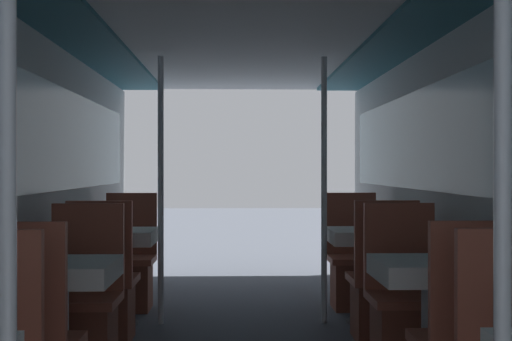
% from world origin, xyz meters
% --- Properties ---
extents(wall_left, '(0.05, 8.27, 2.06)m').
position_xyz_m(wall_left, '(-1.33, 2.74, 1.09)').
color(wall_left, silver).
rests_on(wall_left, ground_plane).
extents(wall_right, '(0.05, 8.27, 2.06)m').
position_xyz_m(wall_right, '(1.33, 2.74, 1.09)').
color(wall_right, silver).
rests_on(wall_right, ground_plane).
extents(ceiling_panel, '(2.66, 8.27, 0.07)m').
position_xyz_m(ceiling_panel, '(0.00, 2.74, 2.10)').
color(ceiling_panel, silver).
rests_on(ceiling_panel, wall_left).
extents(support_pole_left_0, '(0.05, 0.05, 2.06)m').
position_xyz_m(support_pole_left_0, '(-0.63, 0.63, 1.03)').
color(support_pole_left_0, silver).
rests_on(support_pole_left_0, ground_plane).
extents(dining_table_left_1, '(0.57, 0.57, 0.72)m').
position_xyz_m(dining_table_left_1, '(-0.96, 2.47, 0.60)').
color(dining_table_left_1, '#4C4C51').
rests_on(dining_table_left_1, ground_plane).
extents(chair_left_far_1, '(0.44, 0.44, 0.98)m').
position_xyz_m(chair_left_far_1, '(-0.96, 3.04, 0.29)').
color(chair_left_far_1, brown).
rests_on(chair_left_far_1, ground_plane).
extents(dining_table_left_2, '(0.57, 0.57, 0.72)m').
position_xyz_m(dining_table_left_2, '(-0.96, 4.31, 0.60)').
color(dining_table_left_2, '#4C4C51').
rests_on(dining_table_left_2, ground_plane).
extents(chair_left_near_2, '(0.44, 0.44, 0.98)m').
position_xyz_m(chair_left_near_2, '(-0.96, 3.74, 0.29)').
color(chair_left_near_2, brown).
rests_on(chair_left_near_2, ground_plane).
extents(chair_left_far_2, '(0.44, 0.44, 0.98)m').
position_xyz_m(chair_left_far_2, '(-0.96, 4.88, 0.29)').
color(chair_left_far_2, brown).
rests_on(chair_left_far_2, ground_plane).
extents(support_pole_left_2, '(0.05, 0.05, 2.06)m').
position_xyz_m(support_pole_left_2, '(-0.63, 4.31, 1.03)').
color(support_pole_left_2, silver).
rests_on(support_pole_left_2, ground_plane).
extents(support_pole_right_0, '(0.05, 0.05, 2.06)m').
position_xyz_m(support_pole_right_0, '(0.63, 0.63, 1.03)').
color(support_pole_right_0, silver).
rests_on(support_pole_right_0, ground_plane).
extents(dining_table_right_1, '(0.57, 0.57, 0.72)m').
position_xyz_m(dining_table_right_1, '(0.96, 2.47, 0.60)').
color(dining_table_right_1, '#4C4C51').
rests_on(dining_table_right_1, ground_plane).
extents(chair_right_far_1, '(0.44, 0.44, 0.98)m').
position_xyz_m(chair_right_far_1, '(0.96, 3.04, 0.29)').
color(chair_right_far_1, brown).
rests_on(chair_right_far_1, ground_plane).
extents(dining_table_right_2, '(0.57, 0.57, 0.72)m').
position_xyz_m(dining_table_right_2, '(0.96, 4.31, 0.60)').
color(dining_table_right_2, '#4C4C51').
rests_on(dining_table_right_2, ground_plane).
extents(chair_right_near_2, '(0.44, 0.44, 0.98)m').
position_xyz_m(chair_right_near_2, '(0.96, 3.74, 0.29)').
color(chair_right_near_2, brown).
rests_on(chair_right_near_2, ground_plane).
extents(chair_right_far_2, '(0.44, 0.44, 0.98)m').
position_xyz_m(chair_right_far_2, '(0.96, 4.88, 0.29)').
color(chair_right_far_2, brown).
rests_on(chair_right_far_2, ground_plane).
extents(support_pole_right_2, '(0.05, 0.05, 2.06)m').
position_xyz_m(support_pole_right_2, '(0.63, 4.31, 1.03)').
color(support_pole_right_2, silver).
rests_on(support_pole_right_2, ground_plane).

